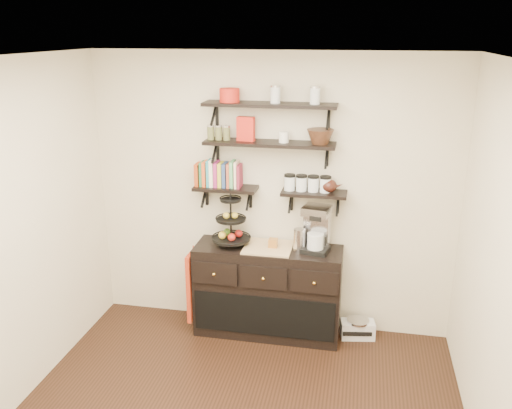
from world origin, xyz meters
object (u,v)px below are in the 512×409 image
at_px(sideboard, 268,291).
at_px(radio, 358,329).
at_px(coffee_maker, 316,229).
at_px(fruit_stand, 231,227).

height_order(sideboard, radio, sideboard).
bearing_deg(coffee_maker, fruit_stand, -166.39).
xyz_separation_m(fruit_stand, radio, (1.24, 0.06, -0.99)).
xyz_separation_m(fruit_stand, coffee_maker, (0.80, 0.03, 0.02)).
bearing_deg(fruit_stand, sideboard, -0.66).
height_order(coffee_maker, radio, coffee_maker).
relative_size(fruit_stand, radio, 1.57).
distance_m(sideboard, fruit_stand, 0.73).
xyz_separation_m(sideboard, coffee_maker, (0.45, 0.03, 0.66)).
height_order(sideboard, coffee_maker, coffee_maker).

